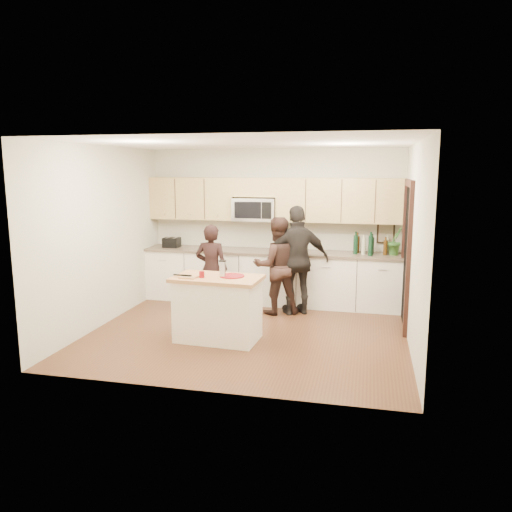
% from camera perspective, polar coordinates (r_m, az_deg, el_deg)
% --- Properties ---
extents(floor, '(4.50, 4.50, 0.00)m').
position_cam_1_polar(floor, '(7.36, -0.92, -8.72)').
color(floor, '#502F1B').
rests_on(floor, ground).
extents(room_shell, '(4.52, 4.02, 2.71)m').
position_cam_1_polar(room_shell, '(7.00, -0.96, 4.81)').
color(room_shell, '#BCB8A1').
rests_on(room_shell, ground).
extents(back_cabinetry, '(4.50, 0.66, 0.94)m').
position_cam_1_polar(back_cabinetry, '(8.83, 1.68, -2.39)').
color(back_cabinetry, white).
rests_on(back_cabinetry, ground).
extents(upper_cabinetry, '(4.50, 0.33, 0.75)m').
position_cam_1_polar(upper_cabinetry, '(8.78, 2.12, 6.59)').
color(upper_cabinetry, tan).
rests_on(upper_cabinetry, ground).
extents(microwave, '(0.76, 0.41, 0.40)m').
position_cam_1_polar(microwave, '(8.82, -0.13, 5.36)').
color(microwave, silver).
rests_on(microwave, ground).
extents(doorway, '(0.06, 1.25, 2.20)m').
position_cam_1_polar(doorway, '(7.79, 16.85, 0.66)').
color(doorway, black).
rests_on(doorway, ground).
extents(framed_picture, '(0.30, 0.03, 0.38)m').
position_cam_1_polar(framed_picture, '(8.83, 14.61, 2.62)').
color(framed_picture, black).
rests_on(framed_picture, ground).
extents(dish_towel, '(0.34, 0.60, 0.48)m').
position_cam_1_polar(dish_towel, '(8.82, -4.62, -0.25)').
color(dish_towel, white).
rests_on(dish_towel, ground).
extents(island, '(1.24, 0.77, 0.90)m').
position_cam_1_polar(island, '(6.95, -4.40, -5.96)').
color(island, white).
rests_on(island, ground).
extents(red_plate, '(0.34, 0.34, 0.02)m').
position_cam_1_polar(red_plate, '(6.84, -2.77, -2.29)').
color(red_plate, maroon).
rests_on(red_plate, island).
extents(box_grater, '(0.09, 0.05, 0.22)m').
position_cam_1_polar(box_grater, '(6.77, -3.84, -1.39)').
color(box_grater, silver).
rests_on(box_grater, red_plate).
extents(drink_glass, '(0.07, 0.07, 0.09)m').
position_cam_1_polar(drink_glass, '(6.80, -6.22, -2.12)').
color(drink_glass, maroon).
rests_on(drink_glass, island).
extents(cutting_board, '(0.24, 0.18, 0.02)m').
position_cam_1_polar(cutting_board, '(6.80, -7.70, -2.42)').
color(cutting_board, '#B4804B').
rests_on(cutting_board, island).
extents(tongs, '(0.26, 0.05, 0.02)m').
position_cam_1_polar(tongs, '(6.86, -8.39, -2.18)').
color(tongs, black).
rests_on(tongs, cutting_board).
extents(knife, '(0.21, 0.04, 0.01)m').
position_cam_1_polar(knife, '(6.77, -7.79, -2.38)').
color(knife, silver).
rests_on(knife, cutting_board).
extents(toaster, '(0.28, 0.23, 0.18)m').
position_cam_1_polar(toaster, '(9.24, -9.61, 1.54)').
color(toaster, black).
rests_on(toaster, back_cabinetry).
extents(bottle_cluster, '(0.59, 0.38, 0.40)m').
position_cam_1_polar(bottle_cluster, '(8.56, 12.80, 1.36)').
color(bottle_cluster, black).
rests_on(bottle_cluster, back_cabinetry).
extents(orchid, '(0.32, 0.33, 0.47)m').
position_cam_1_polar(orchid, '(8.59, 15.63, 1.68)').
color(orchid, '#336528').
rests_on(orchid, back_cabinetry).
extents(woman_left, '(0.54, 0.36, 1.47)m').
position_cam_1_polar(woman_left, '(8.20, -5.11, -1.50)').
color(woman_left, black).
rests_on(woman_left, ground).
extents(woman_center, '(0.95, 0.85, 1.59)m').
position_cam_1_polar(woman_center, '(8.13, 2.38, -1.12)').
color(woman_center, black).
rests_on(woman_center, ground).
extents(woman_right, '(1.13, 0.84, 1.78)m').
position_cam_1_polar(woman_right, '(8.11, 4.78, -0.51)').
color(woman_right, black).
rests_on(woman_right, ground).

